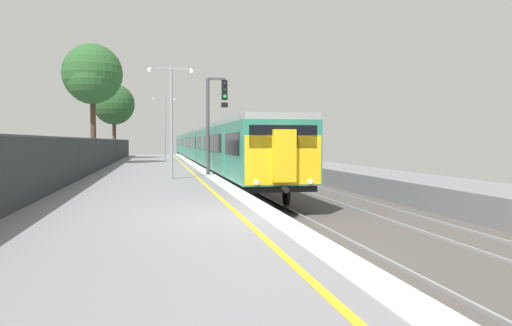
{
  "coord_description": "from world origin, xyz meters",
  "views": [
    {
      "loc": [
        -2.13,
        -10.8,
        1.67
      ],
      "look_at": [
        1.61,
        8.21,
        0.82
      ],
      "focal_mm": 35.11,
      "sensor_mm": 36.0,
      "label": 1
    }
  ],
  "objects_px": {
    "signal_gantry": "(213,114)",
    "background_tree_left": "(92,76)",
    "commuter_train_at_platform": "(203,145)",
    "platform_lamp_far": "(164,123)",
    "platform_lamp_mid": "(171,112)",
    "background_tree_centre": "(115,105)"
  },
  "relations": [
    {
      "from": "platform_lamp_mid",
      "to": "platform_lamp_far",
      "type": "distance_m",
      "value": 21.79
    },
    {
      "from": "signal_gantry",
      "to": "platform_lamp_mid",
      "type": "height_order",
      "value": "platform_lamp_mid"
    },
    {
      "from": "commuter_train_at_platform",
      "to": "platform_lamp_mid",
      "type": "relative_size",
      "value": 12.54
    },
    {
      "from": "commuter_train_at_platform",
      "to": "background_tree_left",
      "type": "height_order",
      "value": "background_tree_left"
    },
    {
      "from": "platform_lamp_far",
      "to": "background_tree_centre",
      "type": "xyz_separation_m",
      "value": [
        -4.62,
        6.21,
        1.88
      ]
    },
    {
      "from": "platform_lamp_far",
      "to": "background_tree_left",
      "type": "height_order",
      "value": "background_tree_left"
    },
    {
      "from": "background_tree_left",
      "to": "signal_gantry",
      "type": "bearing_deg",
      "value": -60.27
    },
    {
      "from": "signal_gantry",
      "to": "background_tree_left",
      "type": "height_order",
      "value": "background_tree_left"
    },
    {
      "from": "platform_lamp_far",
      "to": "background_tree_centre",
      "type": "height_order",
      "value": "background_tree_centre"
    },
    {
      "from": "background_tree_centre",
      "to": "platform_lamp_mid",
      "type": "bearing_deg",
      "value": -80.63
    },
    {
      "from": "commuter_train_at_platform",
      "to": "signal_gantry",
      "type": "distance_m",
      "value": 22.21
    },
    {
      "from": "platform_lamp_far",
      "to": "signal_gantry",
      "type": "bearing_deg",
      "value": -83.47
    },
    {
      "from": "signal_gantry",
      "to": "background_tree_left",
      "type": "bearing_deg",
      "value": 119.73
    },
    {
      "from": "commuter_train_at_platform",
      "to": "platform_lamp_far",
      "type": "bearing_deg",
      "value": -138.34
    },
    {
      "from": "background_tree_left",
      "to": "platform_lamp_mid",
      "type": "bearing_deg",
      "value": -71.76
    },
    {
      "from": "commuter_train_at_platform",
      "to": "platform_lamp_mid",
      "type": "bearing_deg",
      "value": -98.25
    },
    {
      "from": "commuter_train_at_platform",
      "to": "signal_gantry",
      "type": "xyz_separation_m",
      "value": [
        -1.47,
        -22.09,
        1.77
      ]
    },
    {
      "from": "platform_lamp_mid",
      "to": "background_tree_centre",
      "type": "relative_size",
      "value": 0.68
    },
    {
      "from": "commuter_train_at_platform",
      "to": "platform_lamp_far",
      "type": "xyz_separation_m",
      "value": [
        -3.63,
        -3.23,
        1.98
      ]
    },
    {
      "from": "signal_gantry",
      "to": "background_tree_left",
      "type": "distance_m",
      "value": 15.25
    },
    {
      "from": "signal_gantry",
      "to": "background_tree_centre",
      "type": "xyz_separation_m",
      "value": [
        -6.78,
        25.07,
        2.09
      ]
    },
    {
      "from": "platform_lamp_far",
      "to": "background_tree_centre",
      "type": "distance_m",
      "value": 7.96
    }
  ]
}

